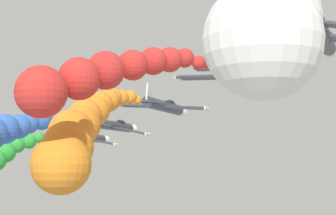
# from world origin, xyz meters

# --- Properties ---
(airplane_lead) EXTENTS (9.44, 10.35, 2.98)m
(airplane_lead) POSITION_xyz_m (-16.92, 14.16, 113.45)
(airplane_lead) COLOR #333842
(airplane_left_inner) EXTENTS (9.41, 10.35, 3.06)m
(airplane_left_inner) POSITION_xyz_m (-9.02, 5.98, 114.34)
(airplane_left_inner) COLOR #333842
(airplane_right_inner) EXTENTS (9.56, 10.35, 2.37)m
(airplane_right_inner) POSITION_xyz_m (-0.06, -0.85, 115.65)
(airplane_right_inner) COLOR #333842
(smoke_trail_right_inner) EXTENTS (6.95, 22.98, 8.10)m
(smoke_trail_right_inner) POSITION_xyz_m (3.14, -23.87, 111.77)
(smoke_trail_right_inner) COLOR orange
(airplane_left_outer) EXTENTS (9.57, 10.35, 2.33)m
(airplane_left_outer) POSITION_xyz_m (8.64, -7.45, 117.28)
(airplane_left_outer) COLOR #333842
(smoke_trail_left_outer) EXTENTS (5.45, 18.23, 5.83)m
(smoke_trail_left_outer) POSITION_xyz_m (6.29, -27.00, 114.67)
(smoke_trail_left_outer) COLOR red
(airplane_right_outer) EXTENTS (9.42, 10.35, 3.03)m
(airplane_right_outer) POSITION_xyz_m (17.01, -14.27, 118.65)
(airplane_right_outer) COLOR #333842
(smoke_trail_right_outer) EXTENTS (3.51, 21.38, 7.78)m
(smoke_trail_right_outer) POSITION_xyz_m (17.49, -35.82, 114.98)
(smoke_trail_right_outer) COLOR white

